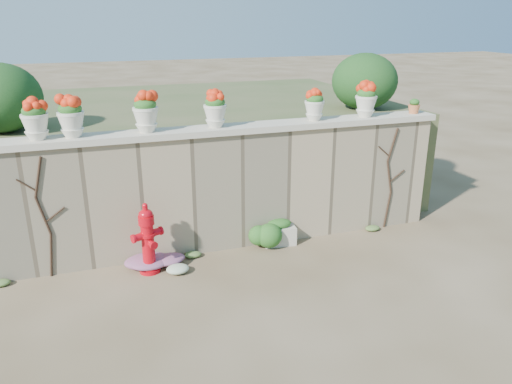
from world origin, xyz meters
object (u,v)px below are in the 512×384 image
object	(u,v)px
planter_box	(279,232)
terracotta_pot	(414,107)
urn_pot_0	(35,119)
fire_hydrant	(148,238)

from	to	relation	value
planter_box	terracotta_pot	size ratio (longest dim) A/B	2.27
planter_box	terracotta_pot	distance (m)	3.38
urn_pot_0	terracotta_pot	bearing A→B (deg)	0.00
planter_box	terracotta_pot	xyz separation A→B (m)	(2.70, 0.26, 2.01)
fire_hydrant	planter_box	size ratio (longest dim) A/B	1.95
fire_hydrant	urn_pot_0	xyz separation A→B (m)	(-1.39, 0.56, 1.83)
planter_box	urn_pot_0	size ratio (longest dim) A/B	0.97
urn_pot_0	fire_hydrant	bearing A→B (deg)	-21.99
fire_hydrant	planter_box	bearing A→B (deg)	-14.48
urn_pot_0	terracotta_pot	xyz separation A→B (m)	(6.37, 0.00, -0.18)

